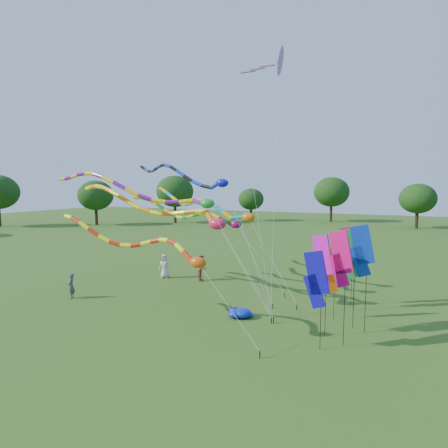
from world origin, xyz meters
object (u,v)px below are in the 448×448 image
at_px(person_c, 202,268).
at_px(blue_nylon_heap, 243,312).
at_px(person_b, 71,286).
at_px(person_a, 165,266).
at_px(tube_kite_orange, 161,208).
at_px(tube_kite_red, 147,245).

bearing_deg(person_c, blue_nylon_heap, -171.10).
bearing_deg(person_b, blue_nylon_heap, 67.91).
relative_size(person_a, person_c, 0.99).
relative_size(blue_nylon_heap, person_c, 0.85).
height_order(person_b, person_c, person_c).
distance_m(tube_kite_orange, person_c, 6.33).
bearing_deg(person_b, tube_kite_orange, 91.95).
bearing_deg(person_a, tube_kite_red, -75.93).
relative_size(tube_kite_red, person_a, 6.36).
xyz_separation_m(tube_kite_red, blue_nylon_heap, (3.58, 3.39, -3.83)).
bearing_deg(blue_nylon_heap, person_c, 134.09).
distance_m(tube_kite_orange, blue_nylon_heap, 8.14).
distance_m(tube_kite_red, person_a, 10.25).
bearing_deg(blue_nylon_heap, tube_kite_orange, 167.18).
relative_size(blue_nylon_heap, person_a, 0.86).
bearing_deg(blue_nylon_heap, person_a, 148.40).
height_order(tube_kite_red, person_c, tube_kite_red).
bearing_deg(tube_kite_red, blue_nylon_heap, 51.35).
bearing_deg(tube_kite_orange, tube_kite_red, -49.20).
relative_size(blue_nylon_heap, person_b, 1.00).
distance_m(tube_kite_red, person_b, 8.00).
relative_size(tube_kite_red, blue_nylon_heap, 7.38).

